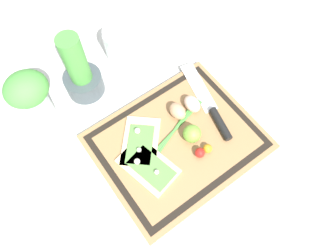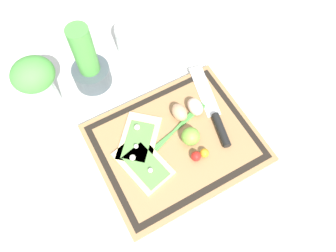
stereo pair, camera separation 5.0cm
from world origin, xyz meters
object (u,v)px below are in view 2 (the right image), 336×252
cherry_tomato_red (196,156)px  herb_pot (89,66)px  herb_glass (37,82)px  egg_pink (195,107)px  pizza_slice_near (143,164)px  sauce_jar (130,41)px  cherry_tomato_yellow (204,153)px  lime (191,136)px  pizza_slice_far (139,139)px  knife (216,117)px  egg_brown (179,112)px

cherry_tomato_red → herb_pot: 0.40m
herb_glass → egg_pink: bearing=-33.2°
pizza_slice_near → sauce_jar: (0.14, 0.37, 0.02)m
cherry_tomato_yellow → sauce_jar: 0.42m
pizza_slice_near → herb_glass: 0.35m
lime → pizza_slice_far: bearing=150.0°
egg_pink → cherry_tomato_red: bearing=-120.0°
egg_pink → cherry_tomato_red: (-0.07, -0.13, -0.01)m
pizza_slice_near → lime: 0.14m
pizza_slice_far → lime: size_ratio=3.45×
egg_pink → knife: bearing=-54.2°
pizza_slice_near → egg_pink: egg_pink is taller
pizza_slice_far → lime: 0.14m
pizza_slice_near → cherry_tomato_yellow: bearing=-19.3°
pizza_slice_far → egg_brown: size_ratio=3.14×
lime → herb_pot: bearing=115.1°
pizza_slice_far → sauce_jar: (0.12, 0.30, 0.02)m
pizza_slice_near → herb_glass: herb_glass is taller
sauce_jar → egg_pink: bearing=-79.0°
pizza_slice_near → lime: size_ratio=3.41×
egg_brown → cherry_tomato_yellow: egg_brown is taller
sauce_jar → knife: bearing=-74.8°
cherry_tomato_red → egg_pink: bearing=60.0°
knife → herb_pot: bearing=129.7°
cherry_tomato_red → herb_pot: (-0.14, 0.37, 0.05)m
pizza_slice_far → cherry_tomato_red: (0.11, -0.12, 0.01)m
pizza_slice_far → knife: bearing=-12.2°
cherry_tomato_red → herb_glass: 0.46m
lime → sauce_jar: 0.37m
cherry_tomato_red → cherry_tomato_yellow: bearing=-5.9°
pizza_slice_near → herb_pot: (-0.01, 0.32, 0.05)m
pizza_slice_near → pizza_slice_far: same height
sauce_jar → lime: bearing=-90.3°
lime → sauce_jar: bearing=89.7°
herb_pot → egg_brown: bearing=-55.9°
lime → egg_pink: bearing=51.4°
pizza_slice_near → sauce_jar: 0.40m
herb_glass → knife: bearing=-35.9°
pizza_slice_far → cherry_tomato_yellow: 0.18m
pizza_slice_far → knife: (0.22, -0.05, 0.00)m
lime → cherry_tomato_red: 0.05m
knife → lime: lime is taller
herb_pot → sauce_jar: size_ratio=2.05×
pizza_slice_far → sauce_jar: size_ratio=1.60×
pizza_slice_far → herb_pot: herb_pot is taller
pizza_slice_far → egg_pink: size_ratio=3.14×
cherry_tomato_red → sauce_jar: 0.42m
knife → egg_pink: size_ratio=5.05×
egg_brown → herb_pot: size_ratio=0.25×
pizza_slice_far → sauce_jar: bearing=67.8°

